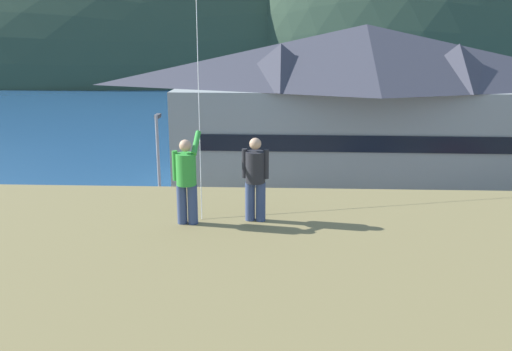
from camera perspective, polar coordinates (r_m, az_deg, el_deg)
name	(u,v)px	position (r m, az deg, el deg)	size (l,w,h in m)	color
ground_plane	(253,345)	(20.14, -0.36, -17.78)	(600.00, 600.00, 0.00)	#66604C
parking_lot_pad	(258,281)	(24.46, 0.25, -11.32)	(40.00, 20.00, 0.10)	slate
bay_water	(274,111)	(77.67, 1.91, 6.99)	(360.00, 84.00, 0.03)	navy
far_hill_east_peak	(95,78)	(141.87, -16.96, 10.02)	(143.36, 61.45, 74.29)	#334733
far_hill_center_saddle	(417,82)	(129.56, 16.95, 9.60)	(85.44, 53.21, 81.86)	#334733
far_hill_far_shoulder	(463,80)	(139.62, 21.44, 9.57)	(101.35, 49.51, 73.53)	#3D4C38
harbor_lodge	(363,102)	(39.38, 11.45, 7.76)	(28.19, 10.71, 11.53)	#999E99
storage_shed_waterside	(267,155)	(38.22, 1.18, 2.17)	(4.87, 4.71, 4.61)	#474C56
wharf_dock	(266,146)	(51.50, 1.12, 3.23)	(3.20, 11.81, 0.70)	#70604C
moored_boat_wharfside	(231,139)	(52.81, -2.67, 3.92)	(2.79, 7.38, 2.16)	#23564C
moored_boat_outer_mooring	(299,136)	(54.64, 4.67, 4.26)	(2.01, 6.11, 2.16)	silver
moored_boat_inner_slip	(231,146)	(49.66, -2.70, 3.20)	(2.39, 5.95, 2.16)	#A8A399
parked_car_lone_by_shed	(426,248)	(26.57, 17.83, -7.47)	(4.22, 2.10, 1.82)	navy
parked_car_mid_row_center	(93,251)	(26.19, -17.18, -7.75)	(4.35, 2.37, 1.82)	red
parking_light_pole	(159,166)	(29.05, -10.42, 0.96)	(0.24, 0.78, 6.67)	#ADADB2
person_kite_flyer	(186,178)	(10.67, -7.51, -0.31)	(0.53, 0.65, 1.86)	#384770
person_companion	(255,177)	(10.75, -0.07, -0.14)	(0.55, 0.40, 1.74)	#384770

